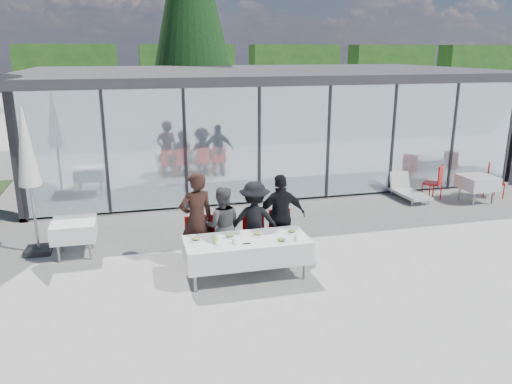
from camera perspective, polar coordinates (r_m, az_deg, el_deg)
ground at (r=9.69m, az=0.47°, el=-8.79°), size 90.00×90.00×0.00m
pavilion at (r=17.31m, az=0.01°, el=9.64°), size 14.80×8.80×3.44m
treeline at (r=36.55m, az=-14.25°, el=12.60°), size 62.50×2.00×4.40m
dining_table at (r=9.17m, az=-1.07°, el=-6.62°), size 2.26×0.96×0.75m
diner_a at (r=9.58m, az=-6.80°, el=-3.16°), size 0.83×0.83×1.87m
diner_chair_a at (r=9.72m, az=-6.72°, el=-5.38°), size 0.44×0.44×0.97m
diner_b at (r=9.71m, az=-3.90°, el=-3.84°), size 0.87×0.87×1.55m
diner_chair_b at (r=9.79m, az=-3.87°, el=-5.15°), size 0.44×0.44×0.97m
diner_c at (r=9.83m, az=-0.16°, el=-3.36°), size 1.29×1.29×1.61m
diner_chair_c at (r=9.92m, az=-0.16°, el=-4.83°), size 0.44×0.44×0.97m
diner_d at (r=9.95m, az=2.88°, el=-2.81°), size 1.02×1.02×1.72m
diner_chair_d at (r=10.05m, az=2.86°, el=-4.55°), size 0.44×0.44×0.97m
plate_a at (r=9.07m, az=-6.89°, el=-5.37°), size 0.26×0.26×0.07m
plate_b at (r=9.17m, az=-3.04°, el=-5.04°), size 0.26×0.26×0.07m
plate_c at (r=9.25m, az=0.17°, el=-4.83°), size 0.26×0.26×0.07m
plate_d at (r=9.40m, az=4.11°, el=-4.52°), size 0.26×0.26×0.07m
plate_extra at (r=8.97m, az=2.91°, el=-5.53°), size 0.26×0.26×0.07m
juice_bottle at (r=8.88m, az=-4.81°, el=-5.45°), size 0.06×0.06×0.15m
drinking_glasses at (r=8.93m, az=1.04°, el=-5.44°), size 1.19×0.17×0.10m
folded_eyeglasses at (r=8.86m, az=-1.06°, el=-5.91°), size 0.14×0.03×0.01m
spare_table_left at (r=10.74m, az=-20.07°, el=-4.08°), size 0.86×0.86×0.74m
spare_table_right at (r=14.93m, az=23.98°, el=1.00°), size 0.86×0.86×0.74m
spare_chair_a at (r=15.59m, az=25.34°, el=1.36°), size 0.62×0.62×0.97m
spare_chair_b at (r=14.79m, az=19.86°, el=1.24°), size 0.62×0.62×0.97m
market_umbrella at (r=10.78m, az=-24.69°, el=3.55°), size 0.50×0.50×3.00m
lounger at (r=14.69m, az=16.82°, el=0.29°), size 0.67×1.36×0.72m
conifer_tree at (r=21.76m, az=-7.49°, el=20.94°), size 4.00×4.00×10.50m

